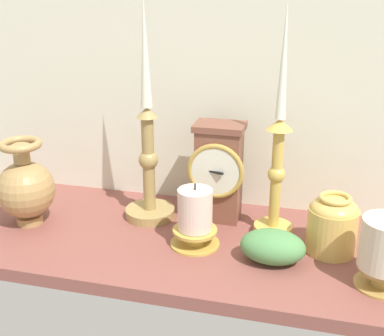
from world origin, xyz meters
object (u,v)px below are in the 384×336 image
Objects in this scene: brass_vase_bulbous at (26,187)px; pillar_candle_front at (195,219)px; mantel_clock at (218,171)px; candlestick_tall_center at (148,158)px; brass_vase_jar at (333,223)px; candlestick_tall_left at (277,161)px.

brass_vase_bulbous is 1.42× the size of pillar_candle_front.
pillar_candle_front is (-1.84, -11.42, -4.93)cm from mantel_clock.
mantel_clock is 0.46× the size of candlestick_tall_center.
brass_vase_bulbous is 1.59× the size of brass_vase_jar.
candlestick_tall_left is (11.43, -3.74, 4.45)cm from mantel_clock.
mantel_clock is at bearing 11.26° from candlestick_tall_center.
brass_vase_jar is (10.46, -3.92, -9.05)cm from candlestick_tall_left.
candlestick_tall_left reaches higher than mantel_clock.
brass_vase_jar is (21.89, -7.66, -4.60)cm from mantel_clock.
mantel_clock is at bearing 17.55° from brass_vase_bulbous.
pillar_candle_front reaches higher than brass_vase_jar.
candlestick_tall_left is 48.01cm from brass_vase_bulbous.
candlestick_tall_center reaches higher than mantel_clock.
pillar_candle_front is (11.56, -8.75, -7.38)cm from candlestick_tall_center.
brass_vase_jar is (57.39, 3.57, -2.18)cm from brass_vase_bulbous.
pillar_candle_front is at bearing -37.13° from candlestick_tall_center.
mantel_clock reaches higher than pillar_candle_front.
candlestick_tall_center is at bearing 21.17° from brass_vase_bulbous.
pillar_candle_front is at bearing -149.95° from candlestick_tall_left.
mantel_clock is at bearing 160.71° from brass_vase_jar.
brass_vase_jar is at bearing -8.06° from candlestick_tall_center.
candlestick_tall_left and candlestick_tall_center have the same top height.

